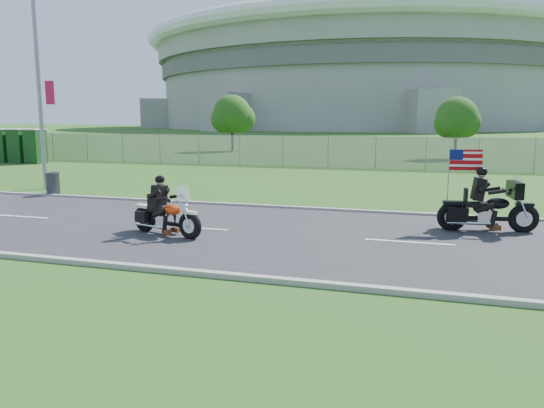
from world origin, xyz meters
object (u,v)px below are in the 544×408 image
(porta_toilet_b, at_px, (19,146))
(trash_can, at_px, (53,185))
(porta_toilet_a, at_px, (35,147))
(porta_toilet_c, at_px, (3,146))
(motorcycle_lead, at_px, (165,217))
(streetlight, at_px, (41,59))
(motorcycle_follow, at_px, (487,210))

(porta_toilet_b, bearing_deg, trash_can, -43.89)
(porta_toilet_a, xyz_separation_m, porta_toilet_b, (-1.40, 0.00, 0.00))
(porta_toilet_c, distance_m, motorcycle_lead, 28.83)
(streetlight, distance_m, trash_can, 5.80)
(porta_toilet_c, bearing_deg, streetlight, -40.06)
(trash_can, bearing_deg, streetlight, 132.86)
(porta_toilet_c, distance_m, motorcycle_follow, 34.23)
(porta_toilet_a, height_order, motorcycle_follow, porta_toilet_a)
(porta_toilet_c, xyz_separation_m, trash_can, (14.60, -12.70, -0.69))
(porta_toilet_c, relative_size, motorcycle_follow, 0.85)
(trash_can, bearing_deg, motorcycle_lead, -33.74)
(streetlight, height_order, trash_can, streetlight)
(motorcycle_follow, height_order, trash_can, motorcycle_follow)
(streetlight, bearing_deg, porta_toilet_b, 136.65)
(porta_toilet_b, bearing_deg, motorcycle_lead, -40.42)
(porta_toilet_a, height_order, porta_toilet_c, same)
(motorcycle_lead, height_order, trash_can, motorcycle_lead)
(porta_toilet_a, bearing_deg, motorcycle_follow, -28.20)
(motorcycle_lead, distance_m, trash_can, 9.52)
(porta_toilet_b, distance_m, trash_can, 18.33)
(porta_toilet_a, relative_size, porta_toilet_b, 1.00)
(porta_toilet_b, height_order, motorcycle_lead, porta_toilet_b)
(porta_toilet_c, relative_size, trash_can, 2.47)
(porta_toilet_c, xyz_separation_m, motorcycle_follow, (30.77, -15.00, -0.53))
(porta_toilet_a, relative_size, motorcycle_lead, 0.97)
(porta_toilet_b, bearing_deg, porta_toilet_a, 0.00)
(porta_toilet_b, xyz_separation_m, trash_can, (13.20, -12.70, -0.69))
(trash_can, bearing_deg, motorcycle_follow, -8.08)
(trash_can, bearing_deg, porta_toilet_b, 136.11)
(porta_toilet_c, xyz_separation_m, motorcycle_lead, (22.52, -17.99, -0.63))
(streetlight, height_order, porta_toilet_b, streetlight)
(porta_toilet_b, xyz_separation_m, motorcycle_lead, (21.12, -17.99, -0.63))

